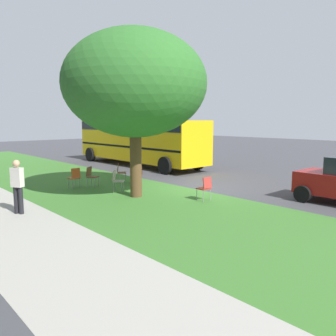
# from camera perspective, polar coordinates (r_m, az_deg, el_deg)

# --- Properties ---
(ground) EXTENTS (80.00, 80.00, 0.00)m
(ground) POSITION_cam_1_polar(r_m,az_deg,el_deg) (14.55, 5.19, -3.47)
(ground) COLOR #424247
(grass_verge) EXTENTS (48.00, 6.00, 0.01)m
(grass_verge) POSITION_cam_1_polar(r_m,az_deg,el_deg) (12.44, -4.91, -5.43)
(grass_verge) COLOR #3D752D
(grass_verge) RESTS_ON ground
(sidewalk_strip) EXTENTS (48.00, 2.80, 0.01)m
(sidewalk_strip) POSITION_cam_1_polar(r_m,az_deg,el_deg) (10.48, -24.66, -8.70)
(sidewalk_strip) COLOR #ADA89E
(sidewalk_strip) RESTS_ON ground
(street_tree) EXTENTS (5.27, 5.27, 6.15)m
(street_tree) POSITION_cam_1_polar(r_m,az_deg,el_deg) (12.84, -5.59, 13.78)
(street_tree) COLOR brown
(street_tree) RESTS_ON ground
(chair_0) EXTENTS (0.44, 0.44, 0.88)m
(chair_0) POSITION_cam_1_polar(r_m,az_deg,el_deg) (15.03, -15.37, -1.35)
(chair_0) COLOR #C64C1E
(chair_0) RESTS_ON ground
(chair_1) EXTENTS (0.56, 0.57, 0.88)m
(chair_1) POSITION_cam_1_polar(r_m,az_deg,el_deg) (15.34, -5.22, -0.91)
(chair_1) COLOR #B7332D
(chair_1) RESTS_ON ground
(chair_2) EXTENTS (0.44, 0.43, 0.88)m
(chair_2) POSITION_cam_1_polar(r_m,az_deg,el_deg) (12.32, 6.24, -3.13)
(chair_2) COLOR #B7332D
(chair_2) RESTS_ON ground
(chair_3) EXTENTS (0.57, 0.58, 0.88)m
(chair_3) POSITION_cam_1_polar(r_m,az_deg,el_deg) (16.17, -8.01, -0.50)
(chair_3) COLOR brown
(chair_3) RESTS_ON ground
(chair_4) EXTENTS (0.57, 0.57, 0.88)m
(chair_4) POSITION_cam_1_polar(r_m,az_deg,el_deg) (15.20, -12.73, -1.16)
(chair_4) COLOR brown
(chair_4) RESTS_ON ground
(chair_5) EXTENTS (0.59, 0.59, 0.88)m
(chair_5) POSITION_cam_1_polar(r_m,az_deg,el_deg) (13.94, -8.59, -1.87)
(chair_5) COLOR #ADA393
(chair_5) RESTS_ON ground
(school_bus) EXTENTS (10.40, 2.80, 2.88)m
(school_bus) POSITION_cam_1_polar(r_m,az_deg,el_deg) (22.02, -4.96, 5.03)
(school_bus) COLOR yellow
(school_bus) RESTS_ON ground
(pedestrian_0) EXTENTS (0.41, 0.35, 1.69)m
(pedestrian_0) POSITION_cam_1_polar(r_m,az_deg,el_deg) (11.46, -23.91, -2.54)
(pedestrian_0) COLOR black
(pedestrian_0) RESTS_ON ground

